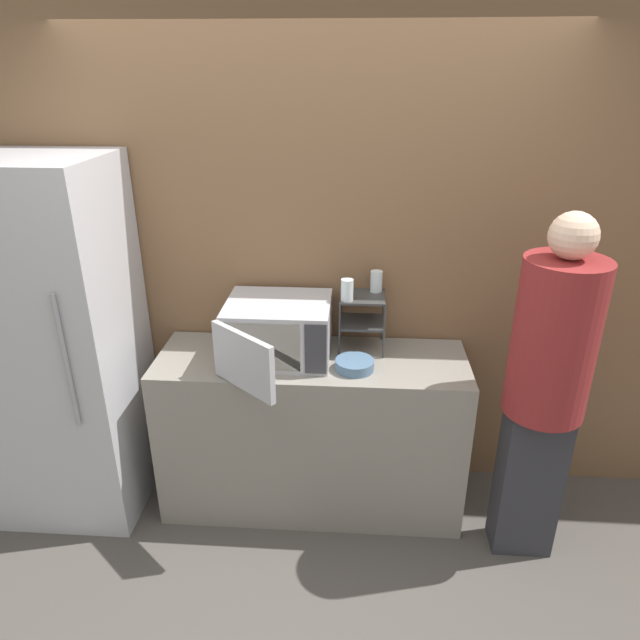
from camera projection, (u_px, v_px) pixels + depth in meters
name	position (u px, v px, depth m)	size (l,w,h in m)	color
ground_plane	(308.00, 531.00, 3.08)	(12.00, 12.00, 0.00)	#4C4742
wall_back	(316.00, 268.00, 3.09)	(8.00, 0.06, 2.60)	brown
counter	(312.00, 431.00, 3.15)	(1.62, 0.55, 0.91)	gray
microwave	(277.00, 330.00, 2.93)	(0.55, 0.73, 0.30)	#ADADB2
dish_rack	(362.00, 311.00, 2.99)	(0.24, 0.23, 0.30)	#333333
glass_front_left	(347.00, 290.00, 2.87)	(0.06, 0.06, 0.11)	silver
glass_back_right	(376.00, 281.00, 2.99)	(0.06, 0.06, 0.11)	silver
bowl	(355.00, 365.00, 2.84)	(0.19, 0.19, 0.05)	slate
person	(547.00, 379.00, 2.60)	(0.37, 0.37, 1.77)	#2D2D33
refrigerator	(61.00, 346.00, 2.97)	(0.72, 0.69, 1.93)	#B7B7BC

